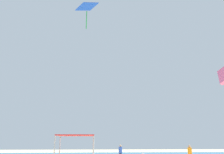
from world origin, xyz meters
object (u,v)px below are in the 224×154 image
canopy_tent (76,137)px  kite_diamond_blue (87,8)px  person_far_shore (120,151)px  person_central (190,152)px

canopy_tent → kite_diamond_blue: 25.10m
canopy_tent → person_far_shore: canopy_tent is taller
person_far_shore → kite_diamond_blue: bearing=-153.4°
person_far_shore → kite_diamond_blue: kite_diamond_blue is taller
person_central → person_far_shore: bearing=104.3°
person_far_shore → person_central: bearing=41.0°
kite_diamond_blue → person_far_shore: bearing=-162.1°
person_far_shore → kite_diamond_blue: 21.88m
person_central → person_far_shore: person_central is taller
person_central → person_far_shore: size_ratio=1.01×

